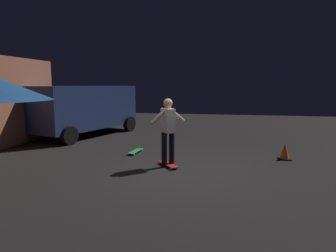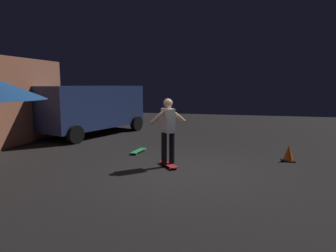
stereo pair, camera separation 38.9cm
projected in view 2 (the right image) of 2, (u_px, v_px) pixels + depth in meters
The scene contains 6 objects.
ground_plane at pixel (179, 172), 7.02m from camera, with size 28.00×28.00×0.00m, color black.
parked_van at pixel (92, 107), 12.22m from camera, with size 4.96×3.39×2.03m.
skateboard_ridden at pixel (168, 164), 7.47m from camera, with size 0.73×0.65×0.07m.
skateboard_spare at pixel (138, 151), 9.00m from camera, with size 0.80×0.29×0.07m.
skater at pixel (168, 127), 7.33m from camera, with size 0.70×0.81×1.67m.
traffic_cone at pixel (288, 153), 7.98m from camera, with size 0.34×0.34×0.46m.
Camera 2 is at (-6.66, -1.37, 2.08)m, focal length 31.17 mm.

